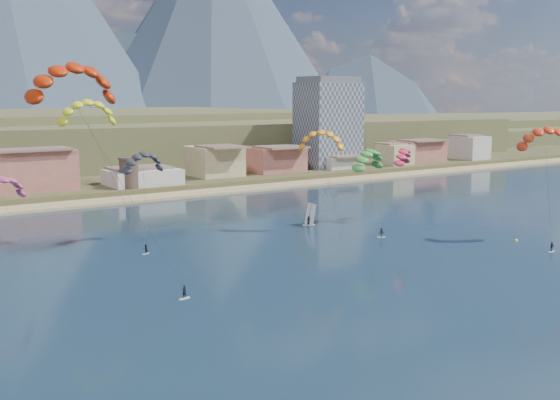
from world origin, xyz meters
The scene contains 15 objects.
ground centered at (0.00, 0.00, 0.00)m, with size 2400.00×2400.00×0.00m, color black.
beach centered at (0.00, 106.00, 0.25)m, with size 2200.00×12.00×0.90m.
foothills centered at (22.39, 232.47, 9.08)m, with size 940.00×210.00×18.00m.
apartment_tower centered at (85.00, 128.00, 17.82)m, with size 20.00×16.00×32.00m.
watchtower centered at (5.00, 114.00, 6.37)m, with size 5.82×5.82×8.60m.
kitesurfer_red centered at (-32.70, 34.02, 29.58)m, with size 17.23×16.72×34.10m.
kitesurfer_yellow centered at (-23.04, 58.75, 24.83)m, with size 11.73×13.72×28.21m.
kitesurfer_orange centered at (48.76, 16.19, 19.93)m, with size 12.63×11.97×22.84m.
kitesurfer_green centered at (32.12, 46.52, 14.42)m, with size 12.85×15.97×19.09m.
distant_kite_pink centered at (-39.42, 51.39, 13.37)m, with size 9.13×7.37×16.44m.
distant_kite_dark centered at (-13.82, 56.80, 15.61)m, with size 9.35×6.61×18.56m.
distant_kite_orange centered at (19.74, 46.70, 19.05)m, with size 9.57×8.86×21.95m.
distant_kite_red centered at (41.07, 45.63, 14.70)m, with size 8.55×7.66×17.57m.
windsurfer centered at (21.19, 52.43, 1.46)m, with size 2.89×2.88×4.59m.
buoy centered at (44.57, 18.37, 0.11)m, with size 0.62×0.62×0.62m.
Camera 1 is at (-59.17, -56.34, 26.90)m, focal length 41.70 mm.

